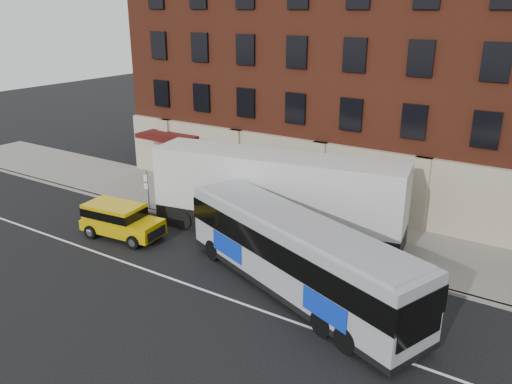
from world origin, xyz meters
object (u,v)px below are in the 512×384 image
Objects in this scene: sign_pole at (147,187)px; city_bus at (297,254)px; shipping_container at (276,196)px; yellow_suv at (119,219)px.

sign_pole is 0.20× the size of city_bus.
city_bus is at bearing -51.42° from shipping_container.
shipping_container reaches higher than city_bus.
yellow_suv is at bearing -145.46° from shipping_container.
sign_pole is 0.53× the size of yellow_suv.
shipping_container is (6.86, 4.72, 1.17)m from yellow_suv.
city_bus is 10.73m from yellow_suv.
shipping_container is (-3.83, 4.81, 0.31)m from city_bus.
yellow_suv is 8.41m from shipping_container.
sign_pole is 12.67m from city_bus.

